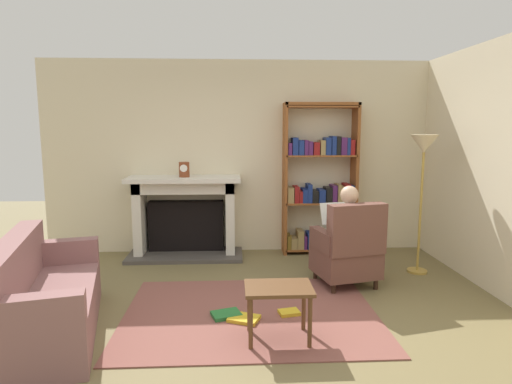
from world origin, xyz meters
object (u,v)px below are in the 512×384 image
(fireplace, at_px, (186,214))
(sofa_floral, at_px, (43,299))
(mantel_clock, at_px, (184,170))
(armchair_reading, at_px, (348,250))
(floor_lamp, at_px, (424,156))
(seated_reader, at_px, (344,230))
(side_table, at_px, (279,295))
(bookshelf, at_px, (320,183))

(fireplace, height_order, sofa_floral, fireplace)
(mantel_clock, distance_m, armchair_reading, 2.42)
(fireplace, distance_m, floor_lamp, 3.18)
(mantel_clock, xyz_separation_m, sofa_floral, (-0.97, -2.23, -0.89))
(fireplace, bearing_deg, seated_reader, -32.12)
(seated_reader, distance_m, side_table, 1.60)
(seated_reader, relative_size, sofa_floral, 0.63)
(armchair_reading, distance_m, side_table, 1.51)
(fireplace, relative_size, sofa_floral, 0.86)
(fireplace, distance_m, sofa_floral, 2.53)
(fireplace, relative_size, bookshelf, 0.74)
(side_table, bearing_deg, armchair_reading, 52.98)
(fireplace, height_order, mantel_clock, mantel_clock)
(floor_lamp, bearing_deg, mantel_clock, 164.83)
(armchair_reading, distance_m, seated_reader, 0.23)
(fireplace, distance_m, seated_reader, 2.26)
(floor_lamp, bearing_deg, side_table, -139.33)
(armchair_reading, height_order, seated_reader, seated_reader)
(fireplace, distance_m, side_table, 2.73)
(seated_reader, relative_size, side_table, 2.04)
(mantel_clock, xyz_separation_m, armchair_reading, (1.94, -1.22, -0.79))
(mantel_clock, bearing_deg, bookshelf, 4.14)
(mantel_clock, height_order, seated_reader, mantel_clock)
(mantel_clock, xyz_separation_m, side_table, (1.03, -2.42, -0.82))
(sofa_floral, bearing_deg, seated_reader, -82.47)
(fireplace, xyz_separation_m, armchair_reading, (1.94, -1.32, -0.16))
(bookshelf, relative_size, armchair_reading, 2.18)
(fireplace, height_order, bookshelf, bookshelf)
(armchair_reading, xyz_separation_m, sofa_floral, (-2.90, -1.01, -0.10))
(fireplace, bearing_deg, sofa_floral, -112.38)
(fireplace, relative_size, seated_reader, 1.37)
(mantel_clock, bearing_deg, seated_reader, -29.98)
(fireplace, height_order, armchair_reading, fireplace)
(mantel_clock, distance_m, sofa_floral, 2.59)
(sofa_floral, bearing_deg, fireplace, -36.20)
(sofa_floral, height_order, side_table, sofa_floral)
(sofa_floral, relative_size, floor_lamp, 1.08)
(armchair_reading, height_order, floor_lamp, floor_lamp)
(sofa_floral, bearing_deg, mantel_clock, -37.32)
(floor_lamp, bearing_deg, bookshelf, 138.45)
(sofa_floral, xyz_separation_m, floor_lamp, (3.89, 1.43, 1.11))
(mantel_clock, height_order, sofa_floral, mantel_clock)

